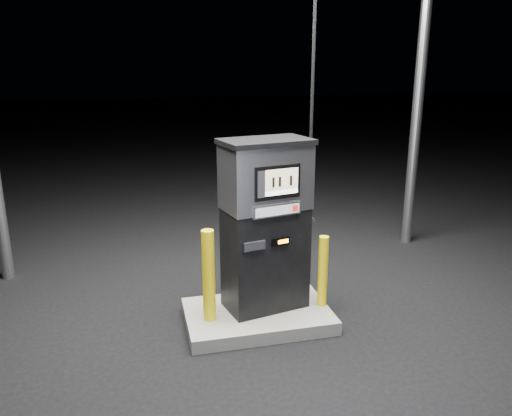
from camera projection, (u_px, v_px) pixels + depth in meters
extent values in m
plane|color=black|center=(258.00, 322.00, 5.61)|extent=(80.00, 80.00, 0.00)
cube|color=slate|center=(258.00, 316.00, 5.59)|extent=(1.60, 1.00, 0.15)
cylinder|color=gray|center=(418.00, 102.00, 7.54)|extent=(0.16, 0.16, 4.50)
cube|color=black|center=(265.00, 258.00, 5.53)|extent=(0.96, 0.68, 1.15)
cube|color=#AAA9B0|center=(266.00, 177.00, 5.28)|extent=(0.98, 0.70, 0.69)
cube|color=black|center=(266.00, 142.00, 5.17)|extent=(1.03, 0.74, 0.06)
cube|color=black|center=(277.00, 182.00, 5.05)|extent=(0.51, 0.13, 0.35)
cube|color=tan|center=(282.00, 180.00, 5.04)|extent=(0.37, 0.08, 0.22)
cube|color=white|center=(282.00, 192.00, 5.08)|extent=(0.37, 0.08, 0.05)
cube|color=#AAA9B0|center=(277.00, 210.00, 5.13)|extent=(0.55, 0.14, 0.13)
cube|color=gray|center=(278.00, 211.00, 5.11)|extent=(0.50, 0.11, 0.10)
cube|color=#B41B0C|center=(295.00, 208.00, 5.20)|extent=(0.06, 0.02, 0.06)
cube|color=black|center=(280.00, 242.00, 5.25)|extent=(0.20, 0.06, 0.08)
cube|color=orange|center=(283.00, 241.00, 5.25)|extent=(0.12, 0.03, 0.04)
cube|color=black|center=(255.00, 246.00, 5.12)|extent=(0.24, 0.07, 0.09)
cube|color=black|center=(304.00, 219.00, 5.62)|extent=(0.12, 0.18, 0.23)
cylinder|color=gray|center=(308.00, 218.00, 5.65)|extent=(0.11, 0.21, 0.06)
cylinder|color=black|center=(313.00, 78.00, 5.17)|extent=(0.04, 0.04, 2.86)
cylinder|color=yellow|center=(209.00, 276.00, 5.24)|extent=(0.13, 0.13, 1.01)
cylinder|color=yellow|center=(323.00, 271.00, 5.58)|extent=(0.13, 0.13, 0.82)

